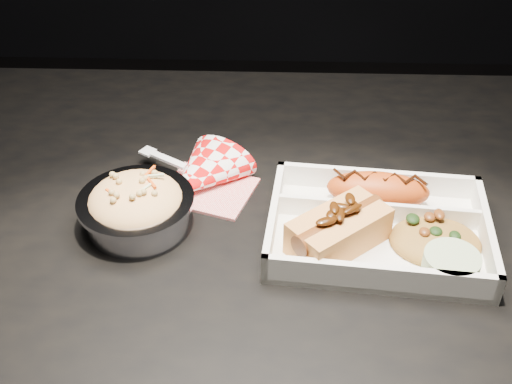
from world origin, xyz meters
TOP-DOWN VIEW (x-y plane):
  - dining_table at (0.00, 0.00)m, footprint 1.20×0.80m
  - food_tray at (0.10, -0.02)m, footprint 0.27×0.20m
  - fried_pastry at (0.10, 0.03)m, footprint 0.13×0.06m
  - hotdog at (0.05, -0.05)m, footprint 0.13×0.12m
  - fried_rice_mound at (0.16, -0.04)m, footprint 0.11×0.09m
  - cupcake_liner at (0.17, -0.09)m, footprint 0.06×0.06m
  - foil_coleslaw_cup at (-0.18, -0.01)m, footprint 0.14×0.14m
  - napkin_fork at (-0.12, 0.07)m, footprint 0.17×0.15m

SIDE VIEW (x-z plane):
  - dining_table at x=0.00m, z-range 0.28..1.03m
  - food_tray at x=0.10m, z-range 0.74..0.78m
  - napkin_fork at x=-0.12m, z-range 0.72..0.82m
  - cupcake_liner at x=0.17m, z-range 0.76..0.79m
  - fried_rice_mound at x=0.16m, z-range 0.76..0.79m
  - fried_pastry at x=0.10m, z-range 0.76..0.80m
  - foil_coleslaw_cup at x=-0.18m, z-range 0.75..0.81m
  - hotdog at x=0.05m, z-range 0.75..0.81m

